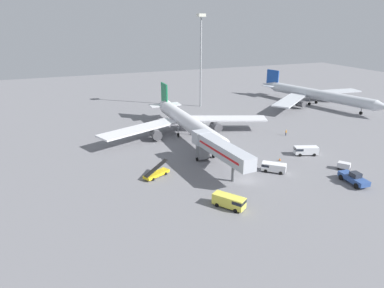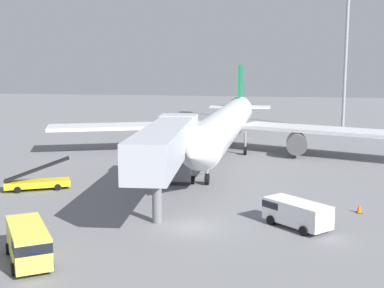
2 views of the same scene
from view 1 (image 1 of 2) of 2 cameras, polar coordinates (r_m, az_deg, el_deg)
ground_plane at (r=69.59m, az=8.74°, el=-5.88°), size 300.00×300.00×0.00m
airplane_at_gate at (r=92.69m, az=-0.85°, el=3.59°), size 47.88×49.20×11.25m
jet_bridge at (r=71.38m, az=4.36°, el=-0.76°), size 5.05×19.74×6.60m
pushback_tug at (r=73.88m, az=24.93°, el=-5.09°), size 2.81×6.29×2.40m
belt_loader_truck at (r=70.40m, az=-5.83°, el=-4.76°), size 5.95×4.29×2.90m
service_van_near_center at (r=85.05m, az=18.03°, el=-0.96°), size 5.74×3.73×1.99m
service_van_mid_center at (r=59.28m, az=6.20°, el=-9.25°), size 4.80×5.65×2.12m
service_van_mid_left at (r=74.02m, az=13.12°, el=-3.66°), size 4.98×4.76×1.85m
baggage_cart_near_left at (r=79.89m, az=23.57°, el=-3.26°), size 2.65×2.85×1.52m
ground_crew_worker_foreground at (r=97.81m, az=15.11°, el=1.84°), size 0.43×0.43×1.63m
safety_cone_alpha at (r=80.33m, az=14.17°, el=-2.40°), size 0.48×0.48×0.72m
airplane_background at (r=135.97m, az=19.47°, el=7.64°), size 47.08×51.90×10.44m
apron_light_mast at (r=123.78m, az=1.46°, el=15.75°), size 2.40×2.40×31.45m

